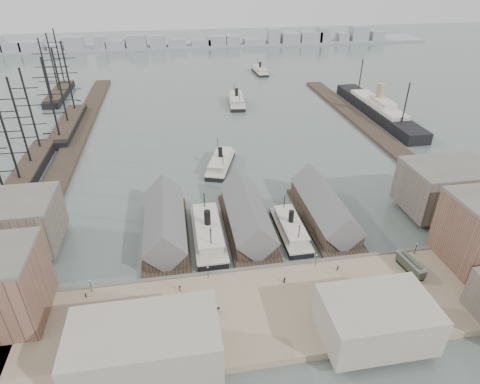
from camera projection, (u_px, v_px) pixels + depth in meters
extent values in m
plane|color=#4D5955|center=(257.00, 261.00, 116.53)|extent=(900.00, 900.00, 0.00)
cube|color=gray|center=(274.00, 310.00, 98.99)|extent=(180.00, 30.00, 2.00)
cube|color=#59544C|center=(261.00, 270.00, 111.52)|extent=(180.00, 1.20, 2.30)
cube|color=#2D231C|center=(75.00, 141.00, 191.35)|extent=(10.00, 220.00, 1.60)
cube|color=#2D231C|center=(371.00, 130.00, 204.20)|extent=(10.00, 180.00, 1.60)
cube|color=#2D231C|center=(166.00, 236.00, 126.05)|extent=(14.00, 42.00, 1.20)
cube|color=#2D231C|center=(165.00, 226.00, 125.34)|extent=(12.00, 36.00, 5.00)
cube|color=#59595B|center=(164.00, 219.00, 124.03)|extent=(12.60, 37.00, 12.60)
cube|color=#2D231C|center=(247.00, 228.00, 129.85)|extent=(14.00, 42.00, 1.20)
cube|color=#2D231C|center=(247.00, 218.00, 129.14)|extent=(12.00, 36.00, 5.00)
cube|color=#59595B|center=(247.00, 211.00, 127.84)|extent=(12.60, 37.00, 12.60)
cube|color=#2D231C|center=(324.00, 220.00, 133.66)|extent=(14.00, 42.00, 1.20)
cube|color=#2D231C|center=(324.00, 211.00, 132.95)|extent=(12.00, 36.00, 5.00)
cube|color=#59595B|center=(325.00, 204.00, 131.64)|extent=(12.60, 37.00, 12.60)
cube|color=#60564C|center=(11.00, 224.00, 117.09)|extent=(26.00, 20.00, 14.00)
cube|color=#60564C|center=(447.00, 188.00, 134.47)|extent=(28.00, 20.00, 15.00)
cube|color=gray|center=(376.00, 319.00, 88.67)|extent=(24.00, 16.00, 10.00)
cube|color=gray|center=(146.00, 348.00, 80.85)|extent=(30.00, 16.00, 12.00)
cylinder|color=black|center=(91.00, 286.00, 102.07)|extent=(0.16, 0.16, 3.60)
sphere|color=beige|center=(89.00, 281.00, 101.11)|extent=(0.44, 0.44, 0.44)
cylinder|color=black|center=(208.00, 273.00, 106.46)|extent=(0.16, 0.16, 3.60)
sphere|color=beige|center=(208.00, 267.00, 105.50)|extent=(0.44, 0.44, 0.44)
cylinder|color=black|center=(316.00, 260.00, 110.85)|extent=(0.16, 0.16, 3.60)
sphere|color=beige|center=(317.00, 255.00, 109.89)|extent=(0.44, 0.44, 0.44)
cylinder|color=black|center=(416.00, 249.00, 115.24)|extent=(0.16, 0.16, 3.60)
sphere|color=beige|center=(417.00, 244.00, 114.28)|extent=(0.44, 0.44, 0.44)
cube|color=gray|center=(188.00, 45.00, 405.63)|extent=(500.00, 40.00, 2.00)
cube|color=gray|center=(13.00, 47.00, 371.25)|extent=(17.36, 14.00, 10.23)
cube|color=gray|center=(33.00, 47.00, 373.79)|extent=(20.65, 14.00, 10.28)
cube|color=gray|center=(57.00, 48.00, 377.72)|extent=(14.71, 14.00, 7.23)
cube|color=gray|center=(74.00, 44.00, 378.49)|extent=(17.63, 14.00, 13.23)
cube|color=gray|center=(101.00, 43.00, 381.98)|extent=(10.74, 14.00, 13.58)
cube|color=gray|center=(116.00, 45.00, 385.22)|extent=(18.06, 14.00, 8.64)
cube|color=gray|center=(137.00, 42.00, 386.97)|extent=(18.55, 14.00, 13.29)
cube|color=gray|center=(158.00, 42.00, 390.13)|extent=(15.33, 14.00, 12.47)
cube|color=gray|center=(177.00, 43.00, 393.77)|extent=(17.56, 14.00, 8.72)
cube|color=gray|center=(201.00, 43.00, 397.44)|extent=(18.76, 14.00, 7.63)
cube|color=gray|center=(217.00, 41.00, 399.09)|extent=(17.61, 14.00, 10.35)
cube|color=gray|center=(233.00, 41.00, 401.47)|extent=(13.38, 14.00, 10.30)
cube|color=gray|center=(254.00, 42.00, 405.52)|extent=(20.73, 14.00, 6.75)
cube|color=gray|center=(273.00, 37.00, 406.24)|extent=(11.51, 14.00, 15.57)
cube|color=gray|center=(290.00, 39.00, 409.92)|extent=(18.17, 14.00, 11.26)
cube|color=gray|center=(310.00, 38.00, 412.96)|extent=(21.81, 14.00, 11.83)
cube|color=gray|center=(323.00, 35.00, 414.06)|extent=(11.12, 14.00, 15.50)
cube|color=gray|center=(342.00, 38.00, 418.39)|extent=(10.90, 14.00, 10.29)
cube|color=gray|center=(359.00, 34.00, 419.69)|extent=(17.95, 14.00, 15.72)
cube|color=gray|center=(376.00, 36.00, 423.93)|extent=(14.21, 14.00, 10.51)
cube|color=black|center=(208.00, 236.00, 125.24)|extent=(8.78, 30.73, 1.98)
cube|color=beige|center=(208.00, 233.00, 124.53)|extent=(9.22, 30.73, 0.55)
cube|color=beige|center=(208.00, 228.00, 123.75)|extent=(7.13, 21.95, 2.41)
cube|color=beige|center=(208.00, 224.00, 122.98)|extent=(7.68, 24.15, 0.44)
cylinder|color=black|center=(207.00, 218.00, 121.77)|extent=(1.98, 1.98, 4.94)
cylinder|color=black|center=(204.00, 202.00, 130.29)|extent=(0.33, 0.33, 6.59)
cylinder|color=black|center=(211.00, 238.00, 113.46)|extent=(0.33, 0.33, 6.59)
cube|color=black|center=(290.00, 232.00, 127.62)|extent=(7.31, 25.58, 1.64)
cube|color=beige|center=(290.00, 229.00, 127.02)|extent=(7.68, 25.58, 0.46)
cube|color=beige|center=(291.00, 225.00, 126.38)|extent=(5.94, 18.27, 2.01)
cube|color=beige|center=(291.00, 222.00, 125.73)|extent=(6.40, 20.10, 0.37)
cylinder|color=black|center=(291.00, 217.00, 124.72)|extent=(1.64, 1.64, 4.11)
cylinder|color=black|center=(284.00, 203.00, 131.82)|extent=(0.27, 0.27, 5.48)
cylinder|color=black|center=(299.00, 232.00, 117.81)|extent=(0.27, 0.27, 5.48)
cube|color=black|center=(221.00, 165.00, 168.51)|extent=(15.79, 27.83, 1.72)
cube|color=beige|center=(221.00, 163.00, 167.89)|extent=(16.15, 27.95, 0.48)
cube|color=beige|center=(220.00, 160.00, 167.21)|extent=(11.99, 20.12, 2.10)
cube|color=beige|center=(220.00, 157.00, 166.54)|extent=(13.05, 22.09, 0.38)
cylinder|color=black|center=(220.00, 152.00, 165.48)|extent=(1.72, 1.72, 4.31)
cylinder|color=black|center=(218.00, 145.00, 172.91)|extent=(0.29, 0.29, 5.74)
cylinder|color=black|center=(223.00, 162.00, 158.24)|extent=(0.29, 0.29, 5.74)
cube|color=black|center=(237.00, 103.00, 241.23)|extent=(11.06, 30.00, 1.89)
cube|color=beige|center=(237.00, 101.00, 240.55)|extent=(11.48, 30.04, 0.52)
cube|color=beige|center=(237.00, 98.00, 239.81)|extent=(8.72, 21.51, 2.31)
cube|color=beige|center=(237.00, 96.00, 239.07)|extent=(9.44, 23.64, 0.42)
cylinder|color=black|center=(237.00, 92.00, 237.91)|extent=(1.89, 1.89, 4.72)
cylinder|color=black|center=(234.00, 88.00, 246.05)|extent=(0.31, 0.31, 6.29)
cylinder|color=black|center=(239.00, 97.00, 229.98)|extent=(0.31, 0.31, 6.29)
cube|color=black|center=(260.00, 72.00, 307.25)|extent=(8.42, 25.82, 1.64)
cube|color=beige|center=(260.00, 71.00, 306.65)|extent=(8.78, 25.84, 0.46)
cube|color=beige|center=(260.00, 69.00, 306.01)|extent=(6.73, 18.48, 2.01)
cube|color=beige|center=(260.00, 67.00, 305.37)|extent=(7.26, 20.32, 0.36)
cylinder|color=black|center=(260.00, 65.00, 304.36)|extent=(1.64, 1.64, 4.10)
cylinder|color=black|center=(258.00, 63.00, 311.44)|extent=(0.27, 0.27, 5.47)
cylinder|color=black|center=(262.00, 67.00, 297.46)|extent=(0.27, 0.27, 5.47)
cube|color=black|center=(27.00, 174.00, 159.23)|extent=(9.37, 64.57, 3.75)
cube|color=#2D231C|center=(26.00, 170.00, 158.13)|extent=(8.85, 58.11, 0.62)
cylinder|color=black|center=(7.00, 137.00, 143.28)|extent=(0.83, 0.83, 35.41)
cylinder|color=black|center=(20.00, 123.00, 156.12)|extent=(0.83, 0.83, 35.41)
cylinder|color=black|center=(30.00, 110.00, 168.95)|extent=(0.83, 0.83, 35.41)
cube|color=black|center=(69.00, 125.00, 206.19)|extent=(9.75, 56.32, 3.90)
cube|color=#2D231C|center=(68.00, 121.00, 205.05)|extent=(9.21, 50.69, 0.65)
cylinder|color=black|center=(51.00, 99.00, 179.49)|extent=(0.87, 0.87, 36.83)
cylinder|color=black|center=(60.00, 87.00, 196.28)|extent=(0.87, 0.87, 36.83)
cylinder|color=black|center=(68.00, 77.00, 213.07)|extent=(0.87, 0.87, 36.83)
cube|color=black|center=(60.00, 94.00, 254.57)|extent=(9.31, 51.75, 3.73)
cube|color=#2D231C|center=(59.00, 90.00, 253.47)|extent=(8.80, 46.57, 0.62)
cylinder|color=black|center=(45.00, 71.00, 229.66)|extent=(0.83, 0.83, 35.19)
cylinder|color=black|center=(53.00, 64.00, 245.09)|extent=(0.83, 0.83, 35.19)
cylinder|color=black|center=(59.00, 57.00, 260.52)|extent=(0.83, 0.83, 35.19)
cube|color=black|center=(377.00, 110.00, 224.21)|extent=(12.10, 88.41, 5.58)
cube|color=beige|center=(378.00, 104.00, 222.34)|extent=(10.24, 51.19, 1.86)
cube|color=beige|center=(383.00, 102.00, 217.20)|extent=(7.45, 18.61, 2.79)
cylinder|color=tan|center=(380.00, 92.00, 219.06)|extent=(4.09, 4.09, 9.31)
cube|color=black|center=(409.00, 270.00, 109.73)|extent=(3.54, 9.26, 0.76)
cube|color=#2C3426|center=(411.00, 265.00, 108.91)|extent=(3.71, 9.74, 2.47)
cube|color=#59595B|center=(412.00, 261.00, 108.22)|extent=(3.95, 10.14, 0.28)
imported|color=black|center=(123.00, 312.00, 96.04)|extent=(1.55, 1.40, 1.63)
cube|color=#3F2D21|center=(112.00, 312.00, 95.74)|extent=(2.68, 1.64, 0.25)
cylinder|color=black|center=(111.00, 316.00, 95.32)|extent=(1.10, 0.14, 1.10)
cylinder|color=black|center=(112.00, 311.00, 96.52)|extent=(1.10, 0.14, 1.10)
imported|color=black|center=(216.00, 310.00, 96.47)|extent=(2.06, 0.95, 1.73)
cube|color=#3F2D21|center=(205.00, 311.00, 96.06)|extent=(2.61, 1.52, 0.25)
cylinder|color=black|center=(205.00, 314.00, 95.64)|extent=(1.10, 0.09, 1.10)
cylinder|color=black|center=(205.00, 310.00, 96.83)|extent=(1.10, 0.09, 1.10)
imported|color=black|center=(368.00, 310.00, 96.51)|extent=(1.65, 1.80, 1.50)
cube|color=#3F2D21|center=(360.00, 314.00, 95.42)|extent=(2.92, 2.19, 0.25)
cylinder|color=black|center=(361.00, 317.00, 95.06)|extent=(1.08, 0.40, 1.10)
cylinder|color=black|center=(357.00, 313.00, 96.14)|extent=(1.08, 0.40, 1.10)
imported|color=black|center=(86.00, 295.00, 100.72)|extent=(0.76, 0.74, 1.69)
imported|color=black|center=(112.00, 324.00, 92.76)|extent=(0.84, 0.93, 1.56)
imported|color=black|center=(180.00, 288.00, 102.72)|extent=(0.76, 1.18, 1.73)
imported|color=black|center=(203.00, 324.00, 92.73)|extent=(1.13, 0.79, 1.78)
imported|color=black|center=(284.00, 280.00, 105.47)|extent=(0.98, 0.85, 1.70)
imported|color=black|center=(326.00, 297.00, 100.26)|extent=(0.76, 0.67, 1.75)
imported|color=black|center=(338.00, 268.00, 109.49)|extent=(0.87, 0.71, 1.66)
imported|color=black|center=(426.00, 305.00, 97.76)|extent=(1.18, 1.15, 1.62)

